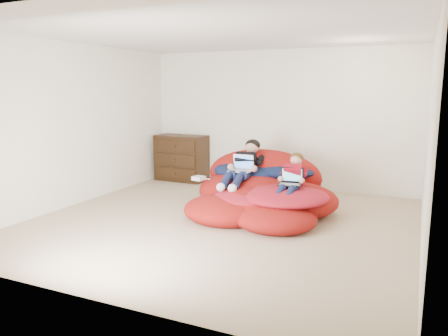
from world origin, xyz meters
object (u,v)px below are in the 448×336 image
at_px(beanbag_pile, 261,191).
at_px(laptop_black, 291,180).
at_px(laptop_white, 242,167).
at_px(younger_boy, 292,177).
at_px(dresser, 181,158).
at_px(older_boy, 245,164).

height_order(beanbag_pile, laptop_black, beanbag_pile).
bearing_deg(laptop_black, beanbag_pile, 150.63).
distance_m(laptop_white, laptop_black, 0.90).
relative_size(beanbag_pile, younger_boy, 2.64).
xyz_separation_m(dresser, younger_boy, (2.71, -1.61, 0.14)).
bearing_deg(laptop_black, laptop_white, 162.03).
xyz_separation_m(dresser, laptop_black, (2.71, -1.66, 0.10)).
xyz_separation_m(beanbag_pile, younger_boy, (0.54, -0.25, 0.32)).
bearing_deg(dresser, older_boy, -34.20).
xyz_separation_m(beanbag_pile, laptop_black, (0.54, -0.30, 0.28)).
relative_size(dresser, younger_boy, 1.15).
bearing_deg(older_boy, laptop_white, -90.00).
bearing_deg(beanbag_pile, dresser, 147.93).
xyz_separation_m(laptop_white, laptop_black, (0.85, -0.28, -0.08)).
height_order(older_boy, laptop_white, older_boy).
bearing_deg(older_boy, beanbag_pile, -17.26).
bearing_deg(older_boy, dresser, 145.80).
bearing_deg(younger_boy, beanbag_pile, 155.46).
bearing_deg(dresser, laptop_white, -36.75).
distance_m(older_boy, laptop_black, 0.95).
relative_size(younger_boy, laptop_black, 2.59).
distance_m(beanbag_pile, laptop_white, 0.48).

